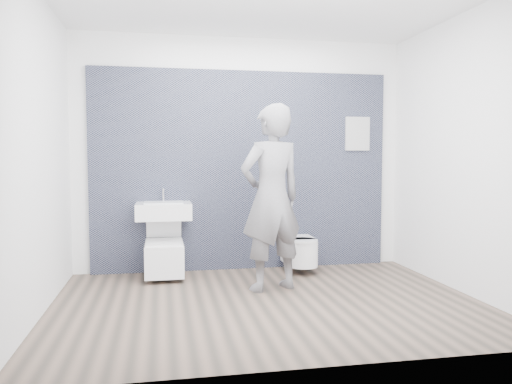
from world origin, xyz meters
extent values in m
plane|color=brown|center=(0.00, 0.00, 0.00)|extent=(4.00, 4.00, 0.00)
plane|color=white|center=(0.00, 1.50, 1.40)|extent=(4.00, 0.00, 4.00)
plane|color=white|center=(0.00, -1.50, 1.40)|extent=(4.00, 0.00, 4.00)
plane|color=white|center=(-2.00, 0.00, 1.40)|extent=(0.00, 3.00, 3.00)
plane|color=white|center=(2.00, 0.00, 1.40)|extent=(0.00, 3.00, 3.00)
cube|color=black|center=(0.00, 1.47, 0.00)|extent=(3.60, 0.06, 2.40)
cube|color=white|center=(-0.95, 1.21, 0.75)|extent=(0.62, 0.46, 0.19)
cube|color=silver|center=(-0.95, 1.19, 0.84)|extent=(0.43, 0.31, 0.03)
cylinder|color=silver|center=(-0.95, 1.38, 0.92)|extent=(0.02, 0.02, 0.15)
cylinder|color=silver|center=(-0.95, 1.33, 0.99)|extent=(0.02, 0.10, 0.02)
cylinder|color=silver|center=(-0.95, 1.42, 0.60)|extent=(0.04, 0.04, 0.12)
cube|color=white|center=(-0.95, 1.13, 0.23)|extent=(0.42, 0.61, 0.36)
cylinder|color=silver|center=(-0.95, 1.09, 0.39)|extent=(0.30, 0.30, 0.03)
cube|color=white|center=(-0.95, 1.09, 0.42)|extent=(0.40, 0.49, 0.02)
cube|color=white|center=(-0.95, 1.32, 0.64)|extent=(0.40, 0.16, 0.43)
cube|color=silver|center=(-0.95, 1.41, 0.09)|extent=(0.11, 0.06, 0.08)
cube|color=white|center=(0.64, 1.24, 0.24)|extent=(0.35, 0.41, 0.29)
cylinder|color=white|center=(0.64, 1.03, 0.24)|extent=(0.35, 0.35, 0.29)
cube|color=white|center=(0.64, 1.21, 0.40)|extent=(0.33, 0.39, 0.03)
cylinder|color=white|center=(0.64, 1.01, 0.40)|extent=(0.33, 0.33, 0.03)
cube|color=silver|center=(0.64, 1.41, 0.13)|extent=(0.10, 0.06, 0.08)
cube|color=white|center=(1.45, 1.43, 0.00)|extent=(0.31, 0.03, 0.42)
imported|color=gray|center=(0.13, 0.43, 0.95)|extent=(0.80, 0.65, 1.90)
camera|label=1|loc=(-0.97, -4.51, 1.36)|focal=35.00mm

